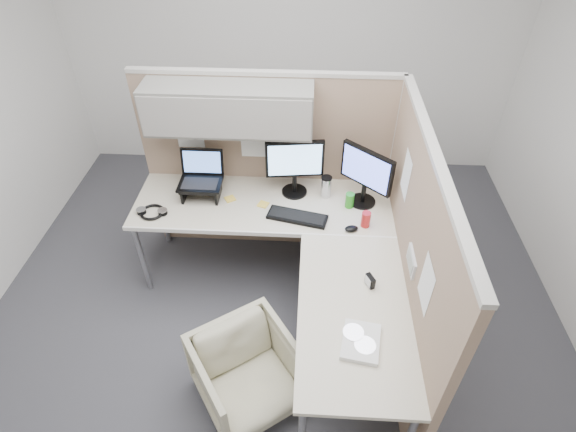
# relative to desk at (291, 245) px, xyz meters

# --- Properties ---
(ground) EXTENTS (4.50, 4.50, 0.00)m
(ground) POSITION_rel_desk_xyz_m (-0.12, -0.13, -0.69)
(ground) COLOR #39383D
(ground) RESTS_ON ground
(partition_back) EXTENTS (2.00, 0.36, 1.63)m
(partition_back) POSITION_rel_desk_xyz_m (-0.34, 0.70, 0.41)
(partition_back) COLOR #977A63
(partition_back) RESTS_ON ground
(partition_right) EXTENTS (0.07, 2.03, 1.63)m
(partition_right) POSITION_rel_desk_xyz_m (0.78, -0.19, 0.13)
(partition_right) COLOR #977A63
(partition_right) RESTS_ON ground
(desk) EXTENTS (2.00, 1.98, 0.73)m
(desk) POSITION_rel_desk_xyz_m (0.00, 0.00, 0.00)
(desk) COLOR beige
(desk) RESTS_ON ground
(office_chair) EXTENTS (0.81, 0.80, 0.61)m
(office_chair) POSITION_rel_desk_xyz_m (-0.23, -0.77, -0.38)
(office_chair) COLOR beige
(office_chair) RESTS_ON ground
(monitor_left) EXTENTS (0.44, 0.20, 0.47)m
(monitor_left) POSITION_rel_desk_xyz_m (0.00, 0.55, 0.32)
(monitor_left) COLOR black
(monitor_left) RESTS_ON desk
(monitor_right) EXTENTS (0.35, 0.32, 0.47)m
(monitor_right) POSITION_rel_desk_xyz_m (0.53, 0.46, 0.32)
(monitor_right) COLOR black
(monitor_right) RESTS_ON desk
(laptop_station) EXTENTS (0.33, 0.28, 0.34)m
(laptop_station) POSITION_rel_desk_xyz_m (-0.72, 0.49, 0.17)
(laptop_station) COLOR black
(laptop_station) RESTS_ON desk
(keyboard) EXTENTS (0.46, 0.24, 0.02)m
(keyboard) POSITION_rel_desk_xyz_m (0.04, 0.24, 0.05)
(keyboard) COLOR black
(keyboard) RESTS_ON desk
(mouse) EXTENTS (0.11, 0.09, 0.04)m
(mouse) POSITION_rel_desk_xyz_m (0.43, 0.13, 0.06)
(mouse) COLOR black
(mouse) RESTS_ON desk
(travel_mug) EXTENTS (0.08, 0.08, 0.18)m
(travel_mug) POSITION_rel_desk_xyz_m (0.25, 0.52, 0.13)
(travel_mug) COLOR silver
(travel_mug) RESTS_ON desk
(soda_can_green) EXTENTS (0.07, 0.07, 0.12)m
(soda_can_green) POSITION_rel_desk_xyz_m (0.53, 0.19, 0.10)
(soda_can_green) COLOR #B21E1E
(soda_can_green) RESTS_ON desk
(soda_can_silver) EXTENTS (0.07, 0.07, 0.12)m
(soda_can_silver) POSITION_rel_desk_xyz_m (0.43, 0.40, 0.10)
(soda_can_silver) COLOR #268C1E
(soda_can_silver) RESTS_ON desk
(sticky_note_d) EXTENTS (0.10, 0.10, 0.01)m
(sticky_note_d) POSITION_rel_desk_xyz_m (-0.23, 0.39, 0.05)
(sticky_note_d) COLOR yellow
(sticky_note_d) RESTS_ON desk
(sticky_note_c) EXTENTS (0.10, 0.10, 0.01)m
(sticky_note_c) POSITION_rel_desk_xyz_m (-0.50, 0.44, 0.05)
(sticky_note_c) COLOR yellow
(sticky_note_c) RESTS_ON desk
(headphones) EXTENTS (0.23, 0.19, 0.03)m
(headphones) POSITION_rel_desk_xyz_m (-1.05, 0.24, 0.06)
(headphones) COLOR black
(headphones) RESTS_ON desk
(paper_stack) EXTENTS (0.25, 0.29, 0.03)m
(paper_stack) POSITION_rel_desk_xyz_m (0.43, -0.81, 0.06)
(paper_stack) COLOR white
(paper_stack) RESTS_ON desk
(desk_clock) EXTENTS (0.06, 0.08, 0.08)m
(desk_clock) POSITION_rel_desk_xyz_m (0.52, -0.38, 0.08)
(desk_clock) COLOR black
(desk_clock) RESTS_ON desk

